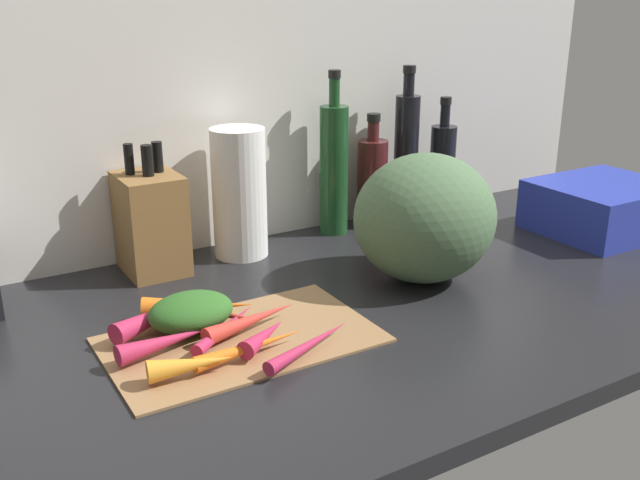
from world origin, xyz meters
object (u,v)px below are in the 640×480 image
object	(u,v)px
bottle_0	(334,168)
bottle_3	(442,170)
dish_rack	(603,207)
carrot_8	(166,341)
paper_towel_roll	(239,193)
carrot_4	(251,347)
carrot_0	(162,313)
cutting_board	(241,338)
carrot_5	(226,327)
bottle_2	(406,156)
knife_block	(151,222)
carrot_1	(218,314)
carrot_3	(252,320)
bottle_1	(372,181)
carrot_7	(191,365)
carrot_9	(198,306)
carrot_6	(264,336)
winter_squash	(425,218)
carrot_2	(310,344)

from	to	relation	value
bottle_0	bottle_3	distance (cm)	26.47
dish_rack	bottle_3	bearing A→B (deg)	134.08
carrot_8	paper_towel_roll	xyz separation A→B (cm)	(26.55, 31.95, 10.16)
carrot_4	paper_towel_roll	size ratio (longest dim) A/B	0.70
bottle_3	carrot_0	bearing A→B (deg)	-163.43
cutting_board	dish_rack	distance (cm)	88.78
carrot_5	bottle_2	distance (cm)	67.71
knife_block	paper_towel_roll	bearing A→B (deg)	-1.90
carrot_1	carrot_3	distance (cm)	6.03
bottle_1	carrot_7	bearing A→B (deg)	-144.05
paper_towel_roll	bottle_1	size ratio (longest dim) A/B	1.02
carrot_8	dish_rack	world-z (taller)	dish_rack
knife_block	dish_rack	size ratio (longest dim) A/B	0.88
carrot_0	carrot_9	distance (cm)	5.68
carrot_8	carrot_6	bearing A→B (deg)	-22.65
cutting_board	winter_squash	distance (cm)	40.21
dish_rack	paper_towel_roll	bearing A→B (deg)	160.15
paper_towel_roll	bottle_2	world-z (taller)	bottle_2
carrot_7	carrot_0	bearing A→B (deg)	83.76
winter_squash	knife_block	size ratio (longest dim) A/B	1.08
carrot_3	winter_squash	distance (cm)	37.12
carrot_8	bottle_1	world-z (taller)	bottle_1
bottle_0	bottle_2	bearing A→B (deg)	-3.00
carrot_6	knife_block	bearing A→B (deg)	95.63
carrot_5	knife_block	world-z (taller)	knife_block
cutting_board	dish_rack	bearing A→B (deg)	4.46
carrot_3	carrot_4	xyz separation A→B (cm)	(-3.80, -7.39, -0.23)
carrot_2	carrot_0	bearing A→B (deg)	128.15
cutting_board	carrot_6	world-z (taller)	carrot_6
carrot_4	dish_rack	size ratio (longest dim) A/B	0.64
carrot_8	carrot_7	bearing A→B (deg)	-86.39
carrot_1	paper_towel_roll	bearing A→B (deg)	58.47
bottle_2	winter_squash	bearing A→B (deg)	-121.65
carrot_1	dish_rack	bearing A→B (deg)	0.23
bottle_2	bottle_3	size ratio (longest dim) A/B	1.25
carrot_8	winter_squash	xyz separation A→B (cm)	(49.32, 4.15, 9.09)
cutting_board	dish_rack	world-z (taller)	dish_rack
carrot_2	winter_squash	bearing A→B (deg)	24.69
knife_block	paper_towel_roll	xyz separation A→B (cm)	(17.46, -0.58, 3.06)
carrot_1	carrot_4	world-z (taller)	same
carrot_6	dish_rack	bearing A→B (deg)	7.24
bottle_1	bottle_3	xyz separation A→B (cm)	(16.27, -3.75, 1.10)
carrot_6	bottle_0	xyz separation A→B (cm)	(36.50, 39.71, 11.86)
carrot_3	carrot_4	distance (cm)	8.32
carrot_6	carrot_5	bearing A→B (deg)	118.86
carrot_3	bottle_0	xyz separation A→B (cm)	(35.74, 34.05, 11.89)
bottle_0	bottle_1	size ratio (longest dim) A/B	1.39
carrot_7	knife_block	world-z (taller)	knife_block
bottle_3	winter_squash	bearing A→B (deg)	-134.64
carrot_4	carrot_6	bearing A→B (deg)	29.75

